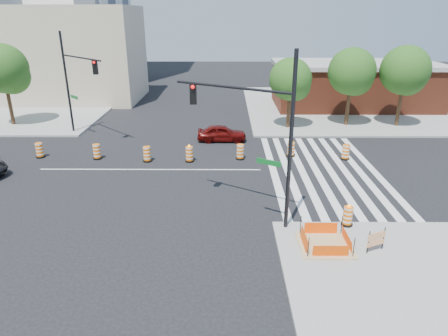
% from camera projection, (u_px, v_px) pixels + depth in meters
% --- Properties ---
extents(ground, '(120.00, 120.00, 0.00)m').
position_uv_depth(ground, '(150.00, 169.00, 25.29)').
color(ground, black).
rests_on(ground, ground).
extents(sidewalk_ne, '(22.00, 22.00, 0.15)m').
position_uv_depth(sidewalk_ne, '(352.00, 106.00, 41.92)').
color(sidewalk_ne, gray).
rests_on(sidewalk_ne, ground).
extents(sidewalk_nw, '(22.00, 22.00, 0.15)m').
position_uv_depth(sidewalk_nw, '(11.00, 106.00, 42.14)').
color(sidewalk_nw, gray).
rests_on(sidewalk_nw, ground).
extents(crosswalk_east, '(6.75, 13.50, 0.01)m').
position_uv_depth(crosswalk_east, '(323.00, 170.00, 25.22)').
color(crosswalk_east, silver).
rests_on(crosswalk_east, ground).
extents(lane_centerline, '(14.00, 0.12, 0.01)m').
position_uv_depth(lane_centerline, '(150.00, 169.00, 25.29)').
color(lane_centerline, silver).
rests_on(lane_centerline, ground).
extents(excavation_pit, '(2.20, 2.20, 0.90)m').
position_uv_depth(excavation_pit, '(325.00, 244.00, 16.77)').
color(excavation_pit, tan).
rests_on(excavation_pit, ground).
extents(brick_storefront, '(16.50, 8.50, 4.60)m').
position_uv_depth(brick_storefront, '(354.00, 85.00, 41.11)').
color(brick_storefront, brown).
rests_on(brick_storefront, ground).
extents(beige_midrise, '(14.00, 10.00, 10.00)m').
position_uv_depth(beige_midrise, '(74.00, 54.00, 44.04)').
color(beige_midrise, '#C4B496').
rests_on(beige_midrise, ground).
extents(red_coupe, '(3.74, 1.52, 1.27)m').
position_uv_depth(red_coupe, '(222.00, 133.00, 30.68)').
color(red_coupe, '#4F0806').
rests_on(red_coupe, ground).
extents(signal_pole_se, '(5.15, 3.20, 7.85)m').
position_uv_depth(signal_pole_se, '(256.00, 123.00, 17.37)').
color(signal_pole_se, black).
rests_on(signal_pole_se, ground).
extents(signal_pole_nw, '(4.29, 4.30, 7.85)m').
position_uv_depth(signal_pole_nw, '(75.00, 76.00, 30.24)').
color(signal_pole_nw, black).
rests_on(signal_pole_nw, ground).
extents(pit_drum, '(0.54, 0.54, 1.06)m').
position_uv_depth(pit_drum, '(348.00, 217.00, 18.23)').
color(pit_drum, black).
rests_on(pit_drum, ground).
extents(barricade, '(0.82, 0.39, 1.03)m').
position_uv_depth(barricade, '(376.00, 239.00, 16.15)').
color(barricade, '#FF6D05').
rests_on(barricade, ground).
extents(tree_north_b, '(4.11, 4.11, 6.98)m').
position_uv_depth(tree_north_b, '(4.00, 71.00, 33.42)').
color(tree_north_b, '#382314').
rests_on(tree_north_b, ground).
extents(tree_north_c, '(3.50, 3.50, 5.94)m').
position_uv_depth(tree_north_c, '(291.00, 82.00, 32.78)').
color(tree_north_c, '#382314').
rests_on(tree_north_c, ground).
extents(tree_north_d, '(3.92, 3.92, 6.67)m').
position_uv_depth(tree_north_d, '(352.00, 74.00, 33.35)').
color(tree_north_d, '#382314').
rests_on(tree_north_d, ground).
extents(tree_north_e, '(4.04, 4.04, 6.87)m').
position_uv_depth(tree_north_e, '(405.00, 73.00, 33.02)').
color(tree_north_e, '#382314').
rests_on(tree_north_e, ground).
extents(median_drum_1, '(0.60, 0.60, 1.02)m').
position_uv_depth(median_drum_1, '(40.00, 151.00, 27.26)').
color(median_drum_1, black).
rests_on(median_drum_1, ground).
extents(median_drum_2, '(0.60, 0.60, 1.02)m').
position_uv_depth(median_drum_2, '(97.00, 152.00, 26.98)').
color(median_drum_2, black).
rests_on(median_drum_2, ground).
extents(median_drum_3, '(0.60, 0.60, 1.02)m').
position_uv_depth(median_drum_3, '(147.00, 155.00, 26.51)').
color(median_drum_3, black).
rests_on(median_drum_3, ground).
extents(median_drum_4, '(0.60, 0.60, 1.18)m').
position_uv_depth(median_drum_4, '(189.00, 155.00, 26.48)').
color(median_drum_4, black).
rests_on(median_drum_4, ground).
extents(median_drum_5, '(0.60, 0.60, 1.02)m').
position_uv_depth(median_drum_5, '(240.00, 152.00, 26.94)').
color(median_drum_5, black).
rests_on(median_drum_5, ground).
extents(median_drum_6, '(0.60, 0.60, 1.02)m').
position_uv_depth(median_drum_6, '(291.00, 150.00, 27.46)').
color(median_drum_6, black).
rests_on(median_drum_6, ground).
extents(median_drum_7, '(0.60, 0.60, 1.02)m').
position_uv_depth(median_drum_7, '(346.00, 153.00, 26.88)').
color(median_drum_7, black).
rests_on(median_drum_7, ground).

